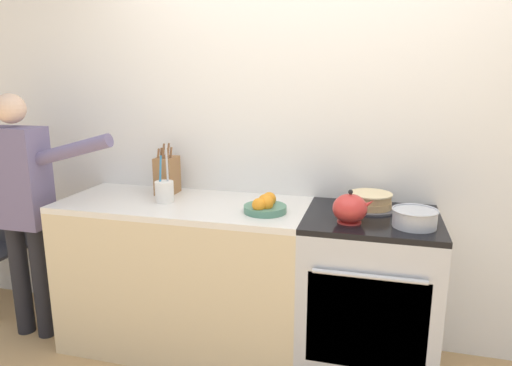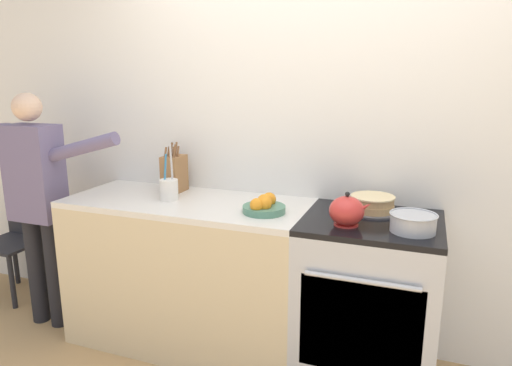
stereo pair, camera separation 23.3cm
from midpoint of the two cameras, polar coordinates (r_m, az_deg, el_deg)
wall_back at (r=2.75m, az=4.89°, el=5.93°), size 8.00×0.04×2.60m
counter_cabinet at (r=2.89m, az=-11.14°, el=-11.23°), size 1.46×0.63×0.92m
stove_range at (r=2.63m, az=11.26°, el=-13.79°), size 0.71×0.66×0.92m
layer_cake at (r=2.58m, az=11.61°, el=-2.32°), size 0.29×0.29×0.09m
tea_kettle at (r=2.32m, az=8.90°, el=-3.22°), size 0.21×0.17×0.17m
mixing_bowl at (r=2.33m, az=16.56°, el=-4.23°), size 0.22×0.22×0.09m
knife_block at (r=2.93m, az=-13.31°, el=0.96°), size 0.11×0.16×0.32m
utensil_crock at (r=2.75m, az=-13.78°, el=-0.98°), size 0.11×0.11×0.34m
fruit_bowl at (r=2.47m, az=-1.55°, el=-2.88°), size 0.23×0.23×0.10m
person_baker at (r=3.19m, az=-29.09°, el=-1.64°), size 0.90×0.20×1.55m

